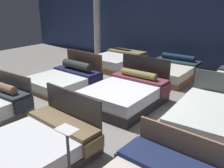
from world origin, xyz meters
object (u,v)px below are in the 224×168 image
object	(u,v)px
bed_5	(214,119)
support_pillar	(97,18)
bed_4	(126,94)
bed_7	(169,71)
bed_1	(33,148)
bed_3	(65,79)
bed_6	(117,61)

from	to	relation	value
bed_5	support_pillar	distance (m)	7.34
bed_4	bed_7	size ratio (longest dim) A/B	0.99
bed_1	bed_3	size ratio (longest dim) A/B	1.04
bed_6	bed_7	xyz separation A→B (m)	(2.20, 0.02, -0.02)
bed_3	bed_7	size ratio (longest dim) A/B	0.96
bed_5	bed_7	world-z (taller)	bed_5
bed_6	bed_1	bearing A→B (deg)	-67.08
bed_4	bed_5	size ratio (longest dim) A/B	0.95
bed_3	bed_7	distance (m)	3.53
bed_5	support_pillar	size ratio (longest dim) A/B	0.62
bed_1	bed_7	xyz separation A→B (m)	(-0.10, 5.59, 0.02)
bed_6	support_pillar	xyz separation A→B (m)	(-1.75, 0.87, 1.50)
bed_5	bed_1	bearing A→B (deg)	-130.64
bed_5	bed_7	bearing A→B (deg)	125.96
bed_4	bed_5	bearing A→B (deg)	-0.35
bed_4	bed_5	distance (m)	2.19
bed_1	bed_7	world-z (taller)	bed_1
bed_4	support_pillar	world-z (taller)	support_pillar
bed_4	bed_7	distance (m)	2.76
bed_7	support_pillar	size ratio (longest dim) A/B	0.59
bed_3	support_pillar	world-z (taller)	support_pillar
bed_7	bed_4	bearing A→B (deg)	-88.92
bed_7	bed_3	bearing A→B (deg)	-128.55
bed_5	bed_3	bearing A→B (deg)	176.86
bed_1	bed_4	distance (m)	2.83
support_pillar	bed_6	bearing A→B (deg)	-26.50
bed_1	bed_3	xyz separation A→B (m)	(-2.29, 2.81, 0.01)
bed_4	bed_6	distance (m)	3.55
bed_4	bed_3	bearing A→B (deg)	-179.35
bed_5	bed_6	size ratio (longest dim) A/B	1.06
bed_3	bed_5	world-z (taller)	bed_5
bed_6	bed_3	bearing A→B (deg)	-89.28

